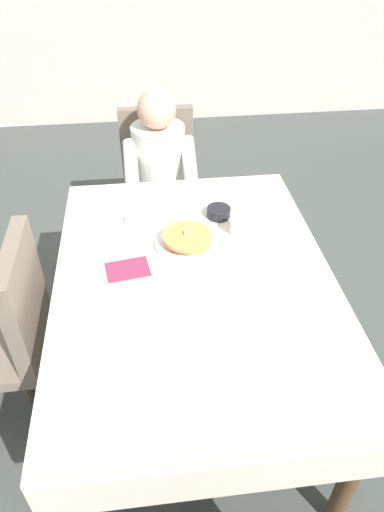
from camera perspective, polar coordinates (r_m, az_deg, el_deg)
The scene contains 14 objects.
ground_plane at distance 2.39m, azimuth 0.23°, elevation -15.71°, with size 14.00×14.00×0.00m, color #474C47.
dining_table_main at distance 1.90m, azimuth 0.28°, elevation -4.35°, with size 1.12×1.52×0.74m.
chair_diner at distance 2.91m, azimuth -4.07°, elevation 9.70°, with size 0.44×0.45×0.93m.
diner_person at distance 2.71m, azimuth -3.99°, elevation 10.64°, with size 0.40×0.43×1.12m.
chair_left_side at distance 2.06m, azimuth -21.70°, elevation -8.23°, with size 0.45×0.44×0.93m.
plate_breakfast at distance 1.98m, azimuth -0.53°, elevation 1.49°, with size 0.28×0.28×0.02m, color white.
breakfast_stack at distance 1.96m, azimuth -0.52°, elevation 2.16°, with size 0.21×0.21×0.06m.
cup_coffee at distance 2.04m, azimuth 5.83°, elevation 3.70°, with size 0.11×0.08×0.08m.
bowl_butter at distance 2.15m, azimuth 3.30°, elevation 5.41°, with size 0.11×0.11×0.04m, color black.
syrup_pitcher at distance 2.11m, azimuth -7.53°, elevation 4.75°, with size 0.08×0.08×0.07m.
fork_left_of_plate at distance 1.96m, azimuth -6.00°, elevation 0.60°, with size 0.18×0.01×0.01m, color silver.
knife_right_of_plate at distance 1.99m, azimuth 4.97°, elevation 1.40°, with size 0.20×0.01×0.01m, color silver.
spoon_near_edge at distance 1.77m, azimuth 0.26°, elevation -4.21°, with size 0.15×0.01×0.01m, color silver.
napkin_folded at distance 1.87m, azimuth -7.91°, elevation -1.63°, with size 0.17×0.12×0.01m, color #8C2D4C.
Camera 1 is at (-0.17, -1.37, 1.96)m, focal length 32.47 mm.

